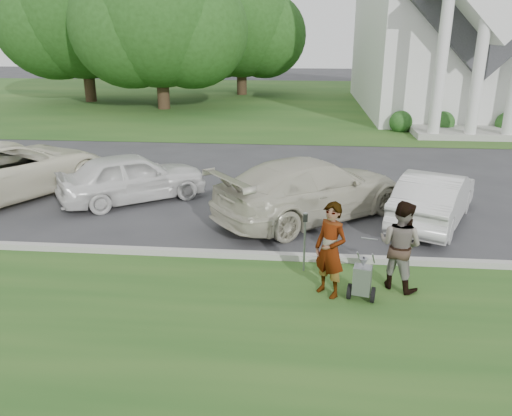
# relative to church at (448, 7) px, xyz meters

# --- Properties ---
(ground) EXTENTS (120.00, 120.00, 0.00)m
(ground) POSITION_rel_church_xyz_m (-9.00, -23.11, -5.94)
(ground) COLOR #333335
(ground) RESTS_ON ground
(grass_strip) EXTENTS (80.00, 7.00, 0.01)m
(grass_strip) POSITION_rel_church_xyz_m (-9.00, -26.11, -5.93)
(grass_strip) COLOR #1F4A19
(grass_strip) RESTS_ON ground
(church_lawn) EXTENTS (80.00, 30.00, 0.01)m
(church_lawn) POSITION_rel_church_xyz_m (-9.00, 3.89, -5.93)
(church_lawn) COLOR #1F4A19
(church_lawn) RESTS_ON ground
(curb) EXTENTS (80.00, 0.18, 0.15)m
(curb) POSITION_rel_church_xyz_m (-9.00, -22.56, -5.86)
(curb) COLOR #9E9E93
(curb) RESTS_ON ground
(church) EXTENTS (9.19, 19.00, 24.10)m
(church) POSITION_rel_church_xyz_m (0.00, 0.00, 0.00)
(church) COLOR white
(church) RESTS_ON ground
(tree_left) EXTENTS (10.63, 8.40, 9.71)m
(tree_left) POSITION_rel_church_xyz_m (-17.01, -1.13, -0.83)
(tree_left) COLOR #332316
(tree_left) RESTS_ON ground
(tree_far) EXTENTS (11.64, 9.20, 10.73)m
(tree_far) POSITION_rel_church_xyz_m (-23.01, 1.87, -0.25)
(tree_far) COLOR #332316
(tree_far) RESTS_ON ground
(tree_back) EXTENTS (9.61, 7.60, 8.89)m
(tree_back) POSITION_rel_church_xyz_m (-13.01, 6.87, -1.21)
(tree_back) COLOR #332316
(tree_back) RESTS_ON ground
(striping_cart) EXTENTS (0.61, 1.03, 0.90)m
(striping_cart) POSITION_rel_church_xyz_m (-7.15, -24.12, -5.55)
(striping_cart) COLOR black
(striping_cart) RESTS_ON ground
(person_left) EXTENTS (0.77, 0.75, 1.78)m
(person_left) POSITION_rel_church_xyz_m (-7.73, -23.98, -5.05)
(person_left) COLOR #999999
(person_left) RESTS_ON ground
(person_right) EXTENTS (1.06, 1.02, 1.72)m
(person_right) POSITION_rel_church_xyz_m (-6.43, -23.58, -5.08)
(person_right) COLOR #999999
(person_right) RESTS_ON ground
(parking_meter_near) EXTENTS (0.09, 0.08, 1.26)m
(parking_meter_near) POSITION_rel_church_xyz_m (-8.18, -23.07, -5.14)
(parking_meter_near) COLOR gray
(parking_meter_near) RESTS_ON ground
(car_a) EXTENTS (5.19, 6.49, 1.64)m
(car_a) POSITION_rel_church_xyz_m (-16.78, -18.88, -5.12)
(car_a) COLOR beige
(car_a) RESTS_ON ground
(car_b) EXTENTS (4.34, 3.70, 1.40)m
(car_b) POSITION_rel_church_xyz_m (-13.06, -18.97, -5.24)
(car_b) COLOR silver
(car_b) RESTS_ON ground
(car_c) EXTENTS (5.57, 5.09, 1.56)m
(car_c) POSITION_rel_church_xyz_m (-7.99, -19.89, -5.16)
(car_c) COLOR beige
(car_c) RESTS_ON ground
(car_d) EXTENTS (2.97, 4.24, 1.33)m
(car_d) POSITION_rel_church_xyz_m (-4.94, -19.98, -5.28)
(car_d) COLOR silver
(car_d) RESTS_ON ground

